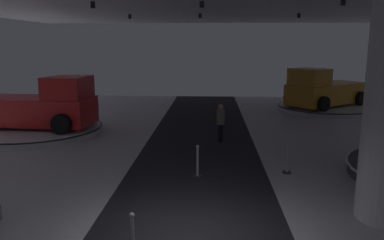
{
  "coord_description": "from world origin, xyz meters",
  "views": [
    {
      "loc": [
        0.44,
        -7.22,
        4.01
      ],
      "look_at": [
        -0.22,
        5.73,
        1.4
      ],
      "focal_mm": 35.7,
      "sensor_mm": 36.0,
      "label": 1
    }
  ],
  "objects_px": {
    "visitor_walking_near": "(221,120)",
    "pickup_truck_deep_right": "(323,91)",
    "display_platform_far_left": "(35,130)",
    "display_platform_deep_right": "(325,108)",
    "pickup_truck_far_left": "(40,107)"
  },
  "relations": [
    {
      "from": "display_platform_deep_right",
      "to": "visitor_walking_near",
      "type": "bearing_deg",
      "value": -129.41
    },
    {
      "from": "pickup_truck_deep_right",
      "to": "display_platform_deep_right",
      "type": "bearing_deg",
      "value": 39.02
    },
    {
      "from": "pickup_truck_far_left",
      "to": "visitor_walking_near",
      "type": "height_order",
      "value": "pickup_truck_far_left"
    },
    {
      "from": "display_platform_far_left",
      "to": "display_platform_deep_right",
      "type": "xyz_separation_m",
      "value": [
        14.95,
        6.85,
        -0.0
      ]
    },
    {
      "from": "pickup_truck_far_left",
      "to": "visitor_walking_near",
      "type": "relative_size",
      "value": 3.42
    },
    {
      "from": "visitor_walking_near",
      "to": "pickup_truck_far_left",
      "type": "bearing_deg",
      "value": 172.11
    },
    {
      "from": "display_platform_far_left",
      "to": "display_platform_deep_right",
      "type": "height_order",
      "value": "display_platform_far_left"
    },
    {
      "from": "display_platform_far_left",
      "to": "display_platform_deep_right",
      "type": "bearing_deg",
      "value": 24.62
    },
    {
      "from": "display_platform_deep_right",
      "to": "pickup_truck_far_left",
      "type": "bearing_deg",
      "value": -154.83
    },
    {
      "from": "display_platform_far_left",
      "to": "pickup_truck_deep_right",
      "type": "distance_m",
      "value": 16.17
    },
    {
      "from": "pickup_truck_far_left",
      "to": "display_platform_deep_right",
      "type": "bearing_deg",
      "value": 25.17
    },
    {
      "from": "visitor_walking_near",
      "to": "pickup_truck_deep_right",
      "type": "bearing_deg",
      "value": 50.96
    },
    {
      "from": "display_platform_far_left",
      "to": "pickup_truck_far_left",
      "type": "bearing_deg",
      "value": -4.32
    },
    {
      "from": "pickup_truck_far_left",
      "to": "display_platform_deep_right",
      "type": "distance_m",
      "value": 16.2
    },
    {
      "from": "pickup_truck_deep_right",
      "to": "visitor_walking_near",
      "type": "distance_m",
      "value": 10.04
    }
  ]
}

